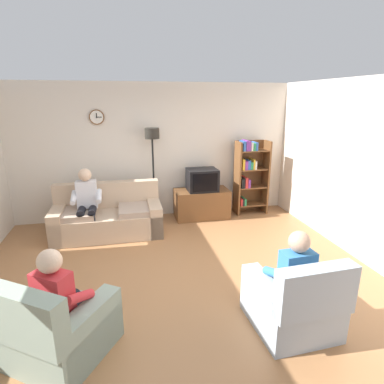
{
  "coord_description": "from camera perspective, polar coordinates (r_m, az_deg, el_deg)",
  "views": [
    {
      "loc": [
        -0.66,
        -3.77,
        2.39
      ],
      "look_at": [
        0.33,
        0.67,
        1.04
      ],
      "focal_mm": 29.59,
      "sensor_mm": 36.0,
      "label": 1
    }
  ],
  "objects": [
    {
      "name": "tv",
      "position": [
        6.39,
        1.84,
        2.23
      ],
      "size": [
        0.6,
        0.49,
        0.44
      ],
      "color": "black",
      "rests_on": "tv_stand"
    },
    {
      "name": "person_on_couch",
      "position": [
        5.75,
        -18.46,
        -1.44
      ],
      "size": [
        0.51,
        0.54,
        1.24
      ],
      "color": "silver",
      "rests_on": "ground_plane"
    },
    {
      "name": "bookshelf",
      "position": [
        6.79,
        10.26,
        3.3
      ],
      "size": [
        0.68,
        0.36,
        1.58
      ],
      "color": "brown",
      "rests_on": "ground_plane"
    },
    {
      "name": "armchair_near_bookshelf",
      "position": [
        3.73,
        17.74,
        -18.6
      ],
      "size": [
        0.83,
        0.91,
        0.9
      ],
      "color": "#9EADBC",
      "rests_on": "ground_plane"
    },
    {
      "name": "right_wall",
      "position": [
        5.26,
        29.88,
        2.92
      ],
      "size": [
        0.12,
        5.8,
        2.7
      ],
      "primitive_type": "cube",
      "color": "silver",
      "rests_on": "ground_plane"
    },
    {
      "name": "floor_lamp",
      "position": [
        6.22,
        -7.12,
        7.72
      ],
      "size": [
        0.28,
        0.28,
        1.85
      ],
      "color": "black",
      "rests_on": "ground_plane"
    },
    {
      "name": "tv_stand",
      "position": [
        6.56,
        1.75,
        -2.09
      ],
      "size": [
        1.1,
        0.56,
        0.59
      ],
      "color": "brown",
      "rests_on": "ground_plane"
    },
    {
      "name": "ground_plane",
      "position": [
        4.51,
        -2.28,
        -15.47
      ],
      "size": [
        12.0,
        12.0,
        0.0
      ],
      "primitive_type": "plane",
      "color": "#9E6B42"
    },
    {
      "name": "back_wall_assembly",
      "position": [
        6.55,
        -6.66,
        7.29
      ],
      "size": [
        6.2,
        0.17,
        2.7
      ],
      "color": "silver",
      "rests_on": "ground_plane"
    },
    {
      "name": "couch",
      "position": [
        5.95,
        -14.9,
        -4.46
      ],
      "size": [
        1.91,
        0.9,
        0.9
      ],
      "color": "tan",
      "rests_on": "ground_plane"
    },
    {
      "name": "person_in_left_armchair",
      "position": [
        3.37,
        -22.4,
        -16.88
      ],
      "size": [
        0.61,
        0.64,
        1.12
      ],
      "color": "red",
      "rests_on": "ground_plane"
    },
    {
      "name": "person_in_right_armchair",
      "position": [
        3.63,
        17.42,
        -13.78
      ],
      "size": [
        0.52,
        0.55,
        1.12
      ],
      "color": "#3372B2",
      "rests_on": "ground_plane"
    },
    {
      "name": "armchair_near_window",
      "position": [
        3.5,
        -22.87,
        -21.89
      ],
      "size": [
        1.16,
        1.18,
        0.9
      ],
      "color": "gray",
      "rests_on": "ground_plane"
    }
  ]
}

